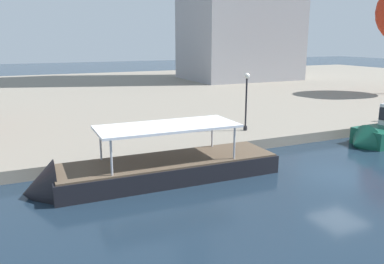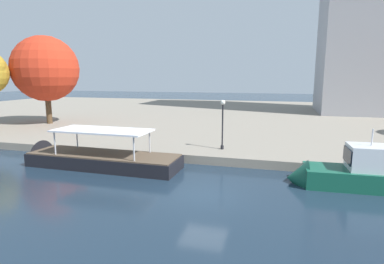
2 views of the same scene
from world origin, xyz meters
name	(u,v)px [view 2 (image 2 of 2)]	position (x,y,z in m)	size (l,w,h in m)	color
ground_plane	(204,195)	(0.00, 0.00, 0.00)	(220.00, 220.00, 0.00)	#192838
dock_promenade	(253,116)	(0.00, 33.38, 0.33)	(120.00, 55.00, 0.66)	gray
tour_boat_1	(91,161)	(-9.29, 3.46, 0.37)	(12.43, 3.30, 3.89)	black
motor_yacht_2	(356,176)	(8.33, 3.63, 0.67)	(7.81, 2.65, 4.36)	#14513D
lamp_post	(223,120)	(-0.49, 8.51, 3.04)	(0.38, 0.38, 3.97)	black
tree_2	(43,68)	(-24.23, 16.81, 7.51)	(8.26, 7.89, 10.67)	#4C3823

